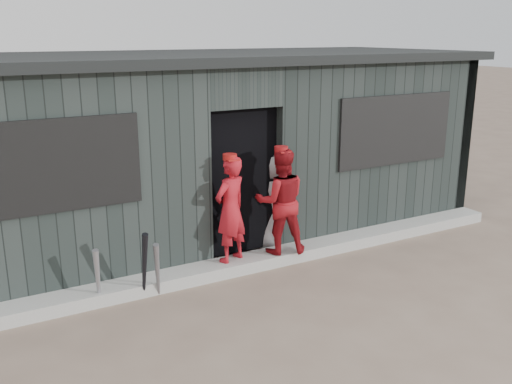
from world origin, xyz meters
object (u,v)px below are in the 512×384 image
player_red_right (281,201)px  player_grey_back (274,201)px  player_red_left (230,209)px  bat_left (98,277)px  dugout (200,146)px  bat_right (144,266)px  bat_mid (157,270)px

player_red_right → player_grey_back: player_red_right is taller
player_red_right → player_red_left: bearing=15.3°
bat_left → dugout: (2.03, 1.83, 0.94)m
bat_right → dugout: 2.62m
player_grey_back → dugout: (-0.53, 1.26, 0.60)m
bat_left → bat_right: size_ratio=0.82×
bat_left → bat_mid: bat_left is taller
bat_left → player_red_left: size_ratio=0.53×
bat_right → player_red_left: (1.21, 0.29, 0.39)m
player_red_left → bat_right: bearing=-8.8°
bat_right → player_red_right: player_red_right is taller
bat_mid → player_red_right: player_red_right is taller
bat_mid → player_grey_back: player_grey_back is taller
player_grey_back → dugout: dugout is taller
player_red_right → player_grey_back: size_ratio=1.00×
bat_left → bat_mid: (0.63, -0.11, -0.00)m
bat_left → player_red_left: (1.70, 0.17, 0.46)m
bat_right → player_grey_back: (2.07, 0.68, 0.26)m
bat_mid → dugout: size_ratio=0.08×
dugout → bat_right: bearing=-128.4°
bat_mid → player_red_right: 1.83m
bat_left → dugout: dugout is taller
player_red_left → player_red_right: bearing=153.4°
bat_right → bat_mid: bearing=0.2°
player_red_left → bat_mid: bearing=-7.0°
bat_left → bat_right: bat_right is taller
player_grey_back → dugout: bearing=-59.6°
bat_mid → player_grey_back: bearing=19.5°
bat_right → player_red_left: player_red_left is taller
player_red_left → player_grey_back: (0.86, 0.39, -0.13)m
player_red_left → player_red_right: 0.69m
bat_left → player_grey_back: 2.64m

